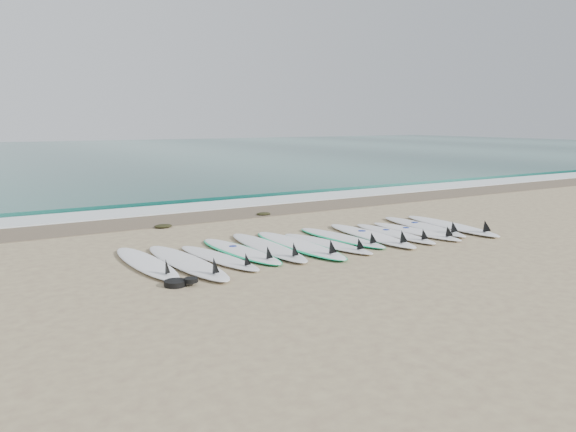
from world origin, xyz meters
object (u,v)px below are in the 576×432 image
surfboard_12 (453,226)px  surfboard_0 (147,263)px  surfboard_6 (328,243)px  leash_coil (179,283)px

surfboard_12 → surfboard_0: bearing=-177.8°
surfboard_0 → surfboard_12: 6.74m
surfboard_0 → surfboard_6: size_ratio=1.09×
surfboard_6 → leash_coil: size_ratio=5.20×
surfboard_0 → surfboard_12: (6.73, -0.28, 0.00)m
surfboard_6 → leash_coil: 3.47m
surfboard_0 → surfboard_12: surfboard_12 is taller
surfboard_0 → surfboard_6: (3.38, -0.30, -0.01)m
surfboard_6 → surfboard_12: bearing=-8.6°
leash_coil → surfboard_6: bearing=16.8°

